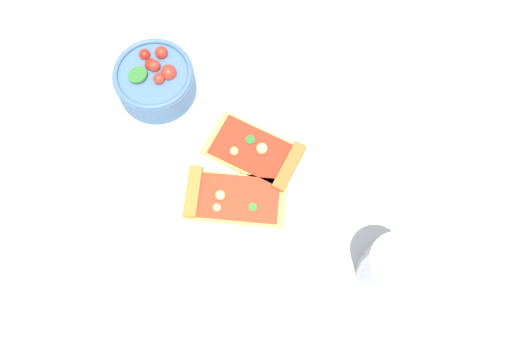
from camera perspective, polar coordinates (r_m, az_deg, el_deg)
The scene contains 6 objects.
ground_plane at distance 0.87m, azimuth -1.43°, elevation -3.93°, with size 2.40×2.40×0.00m, color #B2B7BC.
plate at distance 0.88m, azimuth -1.65°, elevation -0.66°, with size 0.24×0.24×0.01m, color silver.
pizza_slice_near at distance 0.88m, azimuth 0.38°, elevation 1.72°, with size 0.13×0.17×0.02m.
pizza_slice_far at distance 0.85m, azimuth -2.85°, elevation -2.65°, with size 0.16×0.17×0.02m.
salad_bowl at distance 0.93m, azimuth -10.33°, elevation 9.14°, with size 0.13×0.13×0.07m.
soda_glass at distance 0.82m, azimuth 13.70°, elevation -9.68°, with size 0.08×0.08×0.11m.
Camera 1 is at (0.14, 0.19, 0.84)m, focal length 38.80 mm.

